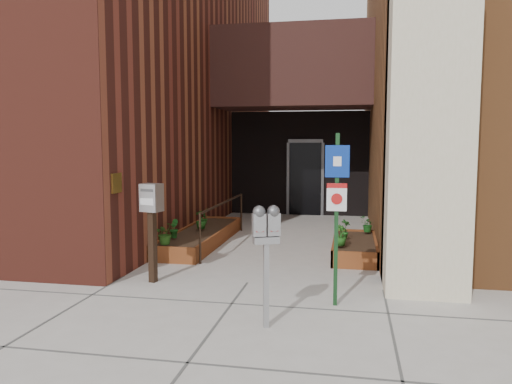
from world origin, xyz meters
The scene contains 15 objects.
ground centered at (0.00, 0.00, 0.00)m, with size 80.00×80.00×0.00m, color #9E9991.
architecture centered at (-0.18, 6.89, 4.98)m, with size 20.00×14.60×10.00m.
planter_left centered at (-1.55, 2.70, 0.13)m, with size 0.90×3.60×0.30m.
planter_right centered at (1.60, 2.20, 0.13)m, with size 0.80×2.20×0.30m.
handrail centered at (-1.05, 2.65, 0.75)m, with size 0.04×3.34×0.90m.
parking_meter centered at (0.58, -1.73, 1.09)m, with size 0.33×0.22×1.41m.
sign_post centered at (1.34, -0.80, 1.37)m, with size 0.31×0.08×2.23m.
payment_dropbox centered at (-1.42, -0.23, 1.08)m, with size 0.34×0.29×1.50m.
shrub_left_a centered at (-1.73, 1.10, 0.50)m, with size 0.36×0.36×0.40m, color #275719.
shrub_left_b centered at (-1.79, 1.71, 0.48)m, with size 0.20×0.20×0.36m, color #1B601C.
shrub_left_c centered at (-1.58, 2.76, 0.50)m, with size 0.22×0.22×0.39m, color #1A4E16.
shrub_left_d centered at (-1.70, 3.44, 0.48)m, with size 0.19×0.19×0.36m, color #1E5C1A.
shrub_right_a centered at (1.35, 1.58, 0.48)m, with size 0.21×0.21×0.37m, color #1F5618.
shrub_right_b centered at (1.43, 2.31, 0.48)m, with size 0.19×0.19×0.37m, color #1C5C1A.
shrub_right_c centered at (1.85, 3.01, 0.46)m, with size 0.29×0.29×0.32m, color #175318.
Camera 1 is at (1.52, -7.20, 2.12)m, focal length 35.00 mm.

